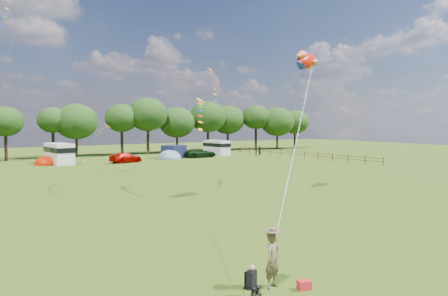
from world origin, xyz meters
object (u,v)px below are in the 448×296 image
car_d (200,153)px  tent_greyblue (170,159)px  campervan_c (59,153)px  walker_a (259,151)px  walker_b (256,152)px  kite_flyer (273,260)px  car_c (126,158)px  camp_chair (251,279)px  campervan_d (217,147)px  fish_kite (305,61)px  tent_orange (46,165)px

car_d → tent_greyblue: size_ratio=1.29×
campervan_c → walker_a: (32.81, -3.32, -0.76)m
walker_a → walker_b: 1.64m
car_d → kite_flyer: (-26.31, -50.51, 0.27)m
campervan_c → walker_a: 32.99m
car_c → car_d: 13.71m
camp_chair → kite_flyer: bearing=-6.4°
campervan_c → car_c: bearing=-115.5°
car_d → tent_greyblue: car_d is taller
car_d → campervan_c: 22.19m
campervan_d → tent_greyblue: size_ratio=1.30×
kite_flyer → walker_a: 60.90m
car_d → fish_kite: (-11.75, -36.77, 10.00)m
campervan_c → kite_flyer: 51.89m
car_c → campervan_d: campervan_d is taller
car_d → campervan_d: 6.13m
tent_greyblue → walker_a: walker_a is taller
walker_a → camp_chair: bearing=50.2°
tent_greyblue → car_c: bearing=-166.3°
camp_chair → walker_b: (36.87, 47.95, 0.02)m
kite_flyer → camp_chair: (-1.28, -0.42, -0.30)m
camp_chair → walker_a: bearing=27.4°
car_c → walker_b: bearing=-107.5°
campervan_c → walker_a: campervan_c is taller
campervan_c → tent_greyblue: campervan_c is taller
walker_a → tent_orange: bearing=-6.8°
tent_orange → kite_flyer: bearing=-92.6°
tent_orange → kite_flyer: (-2.36, -51.46, 0.99)m
tent_greyblue → camp_chair: tent_greyblue is taller
campervan_d → fish_kite: fish_kite is taller
car_c → campervan_c: size_ratio=0.79×
car_d → kite_flyer: 56.95m
walker_b → car_c: bearing=-37.5°
fish_kite → walker_a: fish_kite is taller
car_d → walker_a: 10.87m
car_c → fish_kite: 36.32m
car_d → kite_flyer: bearing=157.6°
tent_orange → tent_greyblue: bearing=-2.9°
car_d → tent_greyblue: 5.66m
car_c → tent_orange: bearing=59.7°
car_c → tent_greyblue: bearing=-91.2°
kite_flyer → fish_kite: (14.56, 13.74, 9.73)m
car_d → kite_flyer: kite_flyer is taller
tent_greyblue → fish_kite: fish_kite is taller
car_d → car_c: bearing=103.1°
walker_a → walker_b: bearing=30.1°
fish_kite → walker_b: size_ratio=2.41×
kite_flyer → fish_kite: fish_kite is taller
car_d → fish_kite: bearing=167.4°
car_c → walker_a: walker_a is taller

